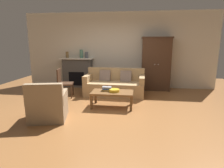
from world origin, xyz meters
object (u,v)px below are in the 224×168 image
armoire (156,64)px  book_stack (107,89)px  couch (115,85)px  coffee_table (112,94)px  side_chair_wooden (63,81)px  fireplace (78,72)px  fruit_bowl (114,90)px  mantel_vase_slate (87,55)px  mantel_vase_bronze (67,55)px  armchair_near_left (48,106)px  mantel_vase_jade (81,54)px

armoire → book_stack: bearing=-125.1°
book_stack → couch: bearing=86.0°
coffee_table → side_chair_wooden: side_chair_wooden is taller
fireplace → fruit_bowl: 2.81m
armoire → mantel_vase_slate: 2.59m
mantel_vase_slate → side_chair_wooden: (-0.39, -1.46, -0.72)m
book_stack → mantel_vase_bronze: size_ratio=1.12×
armchair_near_left → fruit_bowl: bearing=37.6°
coffee_table → mantel_vase_jade: size_ratio=3.51×
mantel_vase_slate → armoire: bearing=-1.3°
coffee_table → mantel_vase_slate: 2.69m
fireplace → side_chair_wooden: (-0.01, -1.48, -0.06)m
coffee_table → armchair_near_left: 1.67m
mantel_vase_bronze → couch: bearing=-27.3°
armoire → coffee_table: (-1.30, -2.14, -0.58)m
side_chair_wooden → mantel_vase_slate: bearing=75.0°
fireplace → side_chair_wooden: 1.48m
book_stack → mantel_vase_bronze: 2.94m
fruit_bowl → book_stack: size_ratio=1.06×
book_stack → fruit_bowl: bearing=-21.0°
book_stack → mantel_vase_jade: bearing=121.7°
fireplace → book_stack: size_ratio=4.81×
armchair_near_left → mantel_vase_slate: bearing=89.5°
fruit_bowl → book_stack: book_stack is taller
side_chair_wooden → couch: bearing=16.0°
book_stack → armchair_near_left: 1.61m
armoire → mantel_vase_slate: (-2.57, 0.06, 0.28)m
couch → book_stack: 1.14m
coffee_table → book_stack: size_ratio=4.20×
fruit_bowl → book_stack: bearing=159.0°
armoire → coffee_table: armoire is taller
fireplace → armoire: bearing=-1.5°
book_stack → mantel_vase_jade: mantel_vase_jade is taller
fruit_bowl → armoire: bearing=59.9°
mantel_vase_bronze → mantel_vase_jade: (0.56, 0.00, 0.04)m
couch → mantel_vase_bronze: bearing=152.7°
armoire → fireplace: bearing=178.5°
mantel_vase_jade → mantel_vase_slate: (0.20, 0.00, -0.04)m
couch → side_chair_wooden: size_ratio=2.16×
book_stack → mantel_vase_slate: 2.52m
book_stack → armoire: bearing=54.9°
fireplace → couch: bearing=-33.1°
fireplace → side_chair_wooden: bearing=-90.5°
mantel_vase_slate → mantel_vase_jade: bearing=180.0°
armoire → armchair_near_left: size_ratio=2.05×
mantel_vase_jade → coffee_table: bearing=-56.2°
couch → mantel_vase_jade: bearing=144.2°
book_stack → mantel_vase_bronze: mantel_vase_bronze is taller
fruit_bowl → mantel_vase_bronze: 3.14m
mantel_vase_slate → couch: bearing=-40.1°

